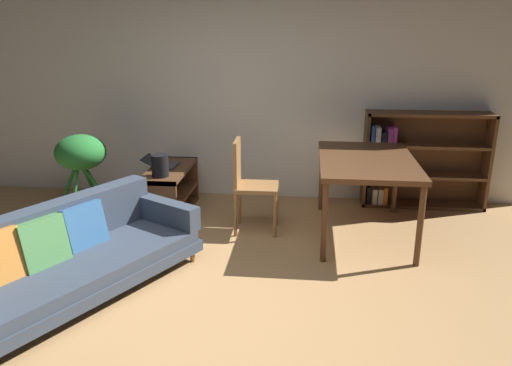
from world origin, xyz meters
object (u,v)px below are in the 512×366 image
fabric_couch (69,255)px  desk_speaker (160,166)px  potted_floor_plant (81,160)px  media_console (170,192)px  open_laptop (162,164)px  dining_chair_near (249,181)px  bookshelf (417,160)px  dining_table (367,166)px

fabric_couch → desk_speaker: 1.54m
fabric_couch → potted_floor_plant: 1.84m
media_console → open_laptop: open_laptop is taller
potted_floor_plant → dining_chair_near: 1.95m
fabric_couch → desk_speaker: desk_speaker is taller
bookshelf → desk_speaker: bearing=-162.0°
dining_table → bookshelf: (0.69, 0.97, -0.18)m
desk_speaker → bookshelf: bookshelf is taller
desk_speaker → fabric_couch: bearing=-102.8°
fabric_couch → open_laptop: 1.89m
open_laptop → bookshelf: size_ratio=0.27×
potted_floor_plant → bookshelf: bookshelf is taller
open_laptop → potted_floor_plant: size_ratio=0.42×
media_console → bookshelf: size_ratio=0.73×
desk_speaker → potted_floor_plant: bearing=166.4°
fabric_couch → potted_floor_plant: potted_floor_plant is taller
potted_floor_plant → fabric_couch: bearing=-69.4°
media_console → potted_floor_plant: potted_floor_plant is taller
open_laptop → desk_speaker: desk_speaker is taller
bookshelf → media_console: bearing=-167.7°
potted_floor_plant → bookshelf: 3.85m
fabric_couch → potted_floor_plant: size_ratio=2.38×
desk_speaker → potted_floor_plant: size_ratio=0.26×
media_console → potted_floor_plant: 1.04m
media_console → dining_chair_near: size_ratio=1.06×
open_laptop → dining_chair_near: 1.15m
potted_floor_plant → dining_table: bearing=-5.3°
potted_floor_plant → dining_table: 3.11m
open_laptop → dining_chair_near: bearing=-24.4°
media_console → desk_speaker: size_ratio=4.39×
dining_chair_near → desk_speaker: bearing=175.4°
fabric_couch → dining_chair_near: bearing=47.2°
desk_speaker → dining_table: dining_table is taller
desk_speaker → bookshelf: bearing=18.0°
fabric_couch → bookshelf: size_ratio=1.53×
open_laptop → media_console: bearing=-43.8°
open_laptop → dining_chair_near: dining_chair_near is taller
fabric_couch → open_laptop: fabric_couch is taller
dining_table → fabric_couch: bearing=-150.2°
fabric_couch → desk_speaker: (0.33, 1.46, 0.34)m
fabric_couch → media_console: 1.80m
media_console → open_laptop: size_ratio=2.67×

